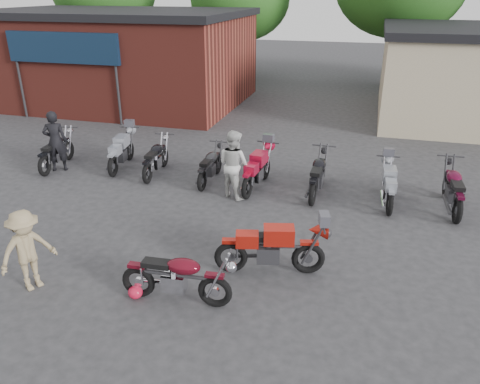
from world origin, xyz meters
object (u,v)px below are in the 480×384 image
(row_bike_0, at_px, (56,149))
(row_bike_5, at_px, (318,173))
(sportbike, at_px, (272,246))
(vintage_motorcycle, at_px, (178,274))
(helmet, at_px, (135,292))
(person_dark, at_px, (55,141))
(person_tan, at_px, (27,250))
(row_bike_1, at_px, (121,149))
(row_bike_6, at_px, (389,183))
(row_bike_4, at_px, (257,168))
(person_light, at_px, (234,164))
(row_bike_7, at_px, (454,186))
(row_bike_3, at_px, (210,164))
(row_bike_2, at_px, (156,156))

(row_bike_0, height_order, row_bike_5, row_bike_5)
(sportbike, height_order, row_bike_0, sportbike)
(vintage_motorcycle, distance_m, helmet, 0.93)
(person_dark, xyz_separation_m, person_tan, (3.32, -5.51, -0.14))
(row_bike_1, distance_m, row_bike_6, 8.01)
(person_tan, height_order, row_bike_6, person_tan)
(person_tan, relative_size, row_bike_4, 0.77)
(person_dark, relative_size, row_bike_1, 0.91)
(row_bike_1, xyz_separation_m, row_bike_6, (7.99, -0.53, -0.03))
(vintage_motorcycle, xyz_separation_m, person_light, (-0.36, 4.75, 0.34))
(person_tan, height_order, row_bike_0, person_tan)
(row_bike_5, distance_m, row_bike_6, 1.85)
(sportbike, xyz_separation_m, row_bike_6, (2.23, 4.02, -0.04))
(person_dark, relative_size, person_tan, 1.17)
(row_bike_5, bearing_deg, row_bike_0, 92.33)
(row_bike_6, bearing_deg, vintage_motorcycle, 142.45)
(row_bike_1, relative_size, row_bike_7, 0.96)
(person_light, height_order, row_bike_3, person_light)
(person_dark, distance_m, row_bike_2, 3.12)
(person_tan, height_order, row_bike_3, person_tan)
(person_tan, bearing_deg, row_bike_1, 42.68)
(person_light, bearing_deg, row_bike_2, 8.43)
(sportbike, height_order, person_dark, person_dark)
(vintage_motorcycle, bearing_deg, row_bike_5, 68.58)
(vintage_motorcycle, height_order, sportbike, sportbike)
(person_light, distance_m, row_bike_4, 0.92)
(row_bike_0, relative_size, row_bike_3, 1.09)
(row_bike_3, bearing_deg, person_dark, 94.68)
(sportbike, distance_m, helmet, 2.71)
(person_light, bearing_deg, row_bike_7, -145.28)
(vintage_motorcycle, xyz_separation_m, sportbike, (1.40, 1.38, 0.03))
(person_light, height_order, row_bike_6, person_light)
(person_tan, distance_m, row_bike_7, 9.88)
(helmet, bearing_deg, row_bike_5, 65.29)
(row_bike_4, distance_m, row_bike_5, 1.68)
(person_dark, xyz_separation_m, row_bike_6, (9.76, 0.21, -0.37))
(row_bike_3, bearing_deg, person_tan, 165.85)
(person_light, relative_size, person_tan, 1.15)
(helmet, xyz_separation_m, row_bike_0, (-5.52, 5.53, 0.46))
(person_dark, xyz_separation_m, row_bike_3, (4.82, 0.38, -0.39))
(row_bike_5, xyz_separation_m, row_bike_7, (3.40, -0.06, 0.01))
(row_bike_3, bearing_deg, row_bike_6, -91.82)
(person_light, xyz_separation_m, row_bike_5, (2.15, 0.77, -0.31))
(row_bike_3, distance_m, row_bike_7, 6.50)
(row_bike_3, xyz_separation_m, row_bike_5, (3.10, -0.05, 0.07))
(row_bike_5, bearing_deg, row_bike_1, 87.85)
(sportbike, bearing_deg, row_bike_6, 47.14)
(person_dark, distance_m, row_bike_4, 6.26)
(person_tan, bearing_deg, sportbike, -39.26)
(row_bike_0, height_order, row_bike_6, row_bike_0)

